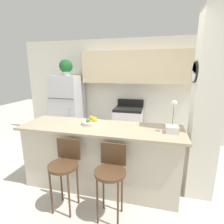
{
  "coord_description": "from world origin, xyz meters",
  "views": [
    {
      "loc": [
        0.76,
        -2.34,
        1.79
      ],
      "look_at": [
        0.0,
        0.73,
        1.03
      ],
      "focal_mm": 28.0,
      "sensor_mm": 36.0,
      "label": 1
    }
  ],
  "objects_px": {
    "fruit_bowl": "(91,122)",
    "trash_bin": "(86,136)",
    "bar_stool_right": "(111,172)",
    "potted_plant_on_fridge": "(66,67)",
    "bar_stool_left": "(65,165)",
    "refrigerator": "(68,108)",
    "orchid_vase": "(172,126)",
    "stove_range": "(128,125)"
  },
  "relations": [
    {
      "from": "potted_plant_on_fridge",
      "to": "refrigerator",
      "type": "bearing_deg",
      "value": -63.16
    },
    {
      "from": "fruit_bowl",
      "to": "refrigerator",
      "type": "bearing_deg",
      "value": 127.55
    },
    {
      "from": "bar_stool_right",
      "to": "fruit_bowl",
      "type": "bearing_deg",
      "value": 127.05
    },
    {
      "from": "bar_stool_right",
      "to": "fruit_bowl",
      "type": "relative_size",
      "value": 3.22
    },
    {
      "from": "refrigerator",
      "to": "fruit_bowl",
      "type": "height_order",
      "value": "refrigerator"
    },
    {
      "from": "potted_plant_on_fridge",
      "to": "orchid_vase",
      "type": "height_order",
      "value": "potted_plant_on_fridge"
    },
    {
      "from": "fruit_bowl",
      "to": "trash_bin",
      "type": "distance_m",
      "value": 1.76
    },
    {
      "from": "bar_stool_left",
      "to": "trash_bin",
      "type": "relative_size",
      "value": 2.44
    },
    {
      "from": "potted_plant_on_fridge",
      "to": "fruit_bowl",
      "type": "height_order",
      "value": "potted_plant_on_fridge"
    },
    {
      "from": "potted_plant_on_fridge",
      "to": "trash_bin",
      "type": "xyz_separation_m",
      "value": [
        0.58,
        -0.25,
        -1.68
      ]
    },
    {
      "from": "bar_stool_left",
      "to": "trash_bin",
      "type": "bearing_deg",
      "value": 105.05
    },
    {
      "from": "bar_stool_left",
      "to": "potted_plant_on_fridge",
      "type": "bearing_deg",
      "value": 116.37
    },
    {
      "from": "bar_stool_left",
      "to": "fruit_bowl",
      "type": "bearing_deg",
      "value": 77.1
    },
    {
      "from": "orchid_vase",
      "to": "fruit_bowl",
      "type": "height_order",
      "value": "orchid_vase"
    },
    {
      "from": "bar_stool_right",
      "to": "stove_range",
      "type": "bearing_deg",
      "value": 93.56
    },
    {
      "from": "fruit_bowl",
      "to": "trash_bin",
      "type": "xyz_separation_m",
      "value": [
        -0.68,
        1.39,
        -0.83
      ]
    },
    {
      "from": "stove_range",
      "to": "potted_plant_on_fridge",
      "type": "height_order",
      "value": "potted_plant_on_fridge"
    },
    {
      "from": "trash_bin",
      "to": "potted_plant_on_fridge",
      "type": "bearing_deg",
      "value": 156.75
    },
    {
      "from": "bar_stool_right",
      "to": "potted_plant_on_fridge",
      "type": "height_order",
      "value": "potted_plant_on_fridge"
    },
    {
      "from": "potted_plant_on_fridge",
      "to": "fruit_bowl",
      "type": "bearing_deg",
      "value": -52.45
    },
    {
      "from": "stove_range",
      "to": "fruit_bowl",
      "type": "distance_m",
      "value": 1.8
    },
    {
      "from": "trash_bin",
      "to": "stove_range",
      "type": "bearing_deg",
      "value": 16.18
    },
    {
      "from": "bar_stool_left",
      "to": "trash_bin",
      "type": "distance_m",
      "value": 2.12
    },
    {
      "from": "bar_stool_right",
      "to": "trash_bin",
      "type": "distance_m",
      "value": 2.35
    },
    {
      "from": "bar_stool_right",
      "to": "potted_plant_on_fridge",
      "type": "xyz_separation_m",
      "value": [
        -1.72,
        2.25,
        1.26
      ]
    },
    {
      "from": "stove_range",
      "to": "bar_stool_left",
      "type": "relative_size",
      "value": 1.16
    },
    {
      "from": "refrigerator",
      "to": "orchid_vase",
      "type": "xyz_separation_m",
      "value": [
        2.43,
        -1.74,
        0.24
      ]
    },
    {
      "from": "potted_plant_on_fridge",
      "to": "trash_bin",
      "type": "relative_size",
      "value": 1.02
    },
    {
      "from": "potted_plant_on_fridge",
      "to": "orchid_vase",
      "type": "relative_size",
      "value": 0.88
    },
    {
      "from": "stove_range",
      "to": "potted_plant_on_fridge",
      "type": "bearing_deg",
      "value": -178.45
    },
    {
      "from": "refrigerator",
      "to": "orchid_vase",
      "type": "height_order",
      "value": "refrigerator"
    },
    {
      "from": "refrigerator",
      "to": "potted_plant_on_fridge",
      "type": "relative_size",
      "value": 4.28
    },
    {
      "from": "bar_stool_right",
      "to": "potted_plant_on_fridge",
      "type": "distance_m",
      "value": 3.1
    },
    {
      "from": "refrigerator",
      "to": "bar_stool_right",
      "type": "height_order",
      "value": "refrigerator"
    },
    {
      "from": "bar_stool_left",
      "to": "potted_plant_on_fridge",
      "type": "height_order",
      "value": "potted_plant_on_fridge"
    },
    {
      "from": "stove_range",
      "to": "trash_bin",
      "type": "distance_m",
      "value": 1.08
    },
    {
      "from": "refrigerator",
      "to": "stove_range",
      "type": "height_order",
      "value": "refrigerator"
    },
    {
      "from": "bar_stool_left",
      "to": "potted_plant_on_fridge",
      "type": "distance_m",
      "value": 2.81
    },
    {
      "from": "stove_range",
      "to": "fruit_bowl",
      "type": "xyz_separation_m",
      "value": [
        -0.32,
        -1.68,
        0.56
      ]
    },
    {
      "from": "fruit_bowl",
      "to": "bar_stool_right",
      "type": "bearing_deg",
      "value": -52.95
    },
    {
      "from": "stove_range",
      "to": "trash_bin",
      "type": "height_order",
      "value": "stove_range"
    },
    {
      "from": "potted_plant_on_fridge",
      "to": "fruit_bowl",
      "type": "xyz_separation_m",
      "value": [
        1.26,
        -1.64,
        -0.85
      ]
    }
  ]
}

